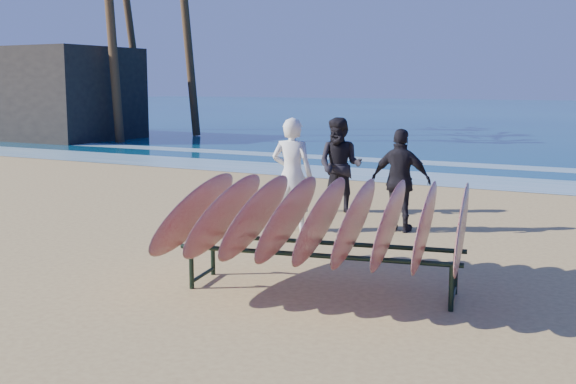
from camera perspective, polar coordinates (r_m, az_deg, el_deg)
name	(u,v)px	position (r m, az deg, el deg)	size (l,w,h in m)	color
ground	(257,276)	(9.05, -2.44, -6.63)	(120.00, 120.00, 0.00)	tan
foam_near	(467,181)	(18.20, 14.00, 0.86)	(160.00, 160.00, 0.00)	white
foam_far	(499,167)	(21.58, 16.36, 1.94)	(160.00, 160.00, 0.00)	white
surfboard_rack	(322,218)	(8.20, 2.71, -2.10)	(3.63, 3.17, 1.35)	black
person_white	(292,175)	(11.59, 0.33, 1.37)	(0.67, 0.44, 1.84)	white
person_dark_a	(340,166)	(13.19, 4.13, 2.07)	(0.86, 0.67, 1.76)	black
person_dark_b	(401,181)	(11.68, 8.91, 0.90)	(0.97, 0.41, 1.66)	black
building	(34,94)	(33.83, -19.40, 7.35)	(8.70, 4.83, 3.87)	#2D2823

